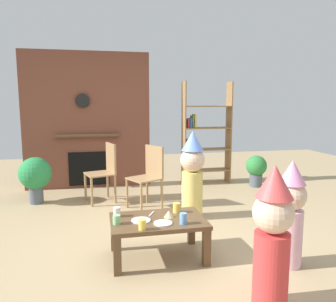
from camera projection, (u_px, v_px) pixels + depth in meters
ground_plane at (162, 239)px, 3.73m from camera, size 12.00×12.00×0.00m
brick_fireplace_feature at (88, 121)px, 5.90m from camera, size 2.20×0.28×2.40m
bookshelf at (202, 138)px, 6.19m from camera, size 0.90×0.28×1.90m
coffee_table at (158, 226)px, 3.25m from camera, size 0.92×0.60×0.40m
paper_cup_near_left at (117, 212)px, 3.30m from camera, size 0.07×0.07×0.10m
paper_cup_near_right at (183, 218)px, 3.10m from camera, size 0.07×0.07×0.10m
paper_cup_center at (117, 220)px, 3.10m from camera, size 0.07×0.07×0.09m
paper_cup_far_left at (142, 225)px, 2.96m from camera, size 0.07×0.07×0.10m
paper_cup_far_right at (177, 208)px, 3.42m from camera, size 0.08×0.08×0.10m
paper_plate_front at (141, 220)px, 3.19m from camera, size 0.19×0.19×0.01m
paper_plate_rear at (163, 223)px, 3.11m from camera, size 0.18×0.18×0.01m
birthday_cake_slice at (169, 214)px, 3.29m from camera, size 0.10×0.10×0.07m
table_fork at (151, 214)px, 3.38m from camera, size 0.08×0.14×0.01m
child_with_cone_hat at (272, 234)px, 2.42m from camera, size 0.30×0.30×1.09m
child_in_pink at (290, 211)px, 3.07m from camera, size 0.28×0.28×1.01m
child_by_the_chairs at (192, 172)px, 4.35m from camera, size 0.32×0.32×1.16m
dining_chair_left at (105, 169)px, 5.11m from camera, size 0.50×0.50×0.90m
dining_chair_middle at (149, 173)px, 4.80m from camera, size 0.54×0.54×0.90m
potted_plant_tall at (256, 168)px, 6.03m from camera, size 0.38×0.38×0.57m
potted_plant_short at (35, 175)px, 5.00m from camera, size 0.48×0.48×0.71m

